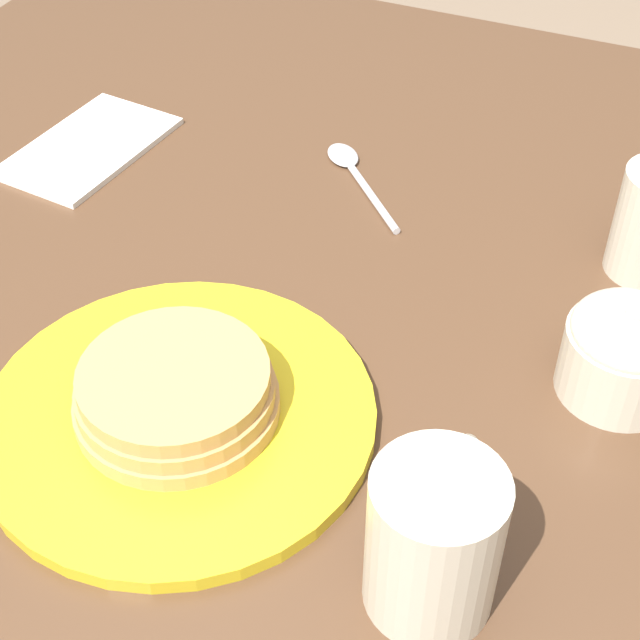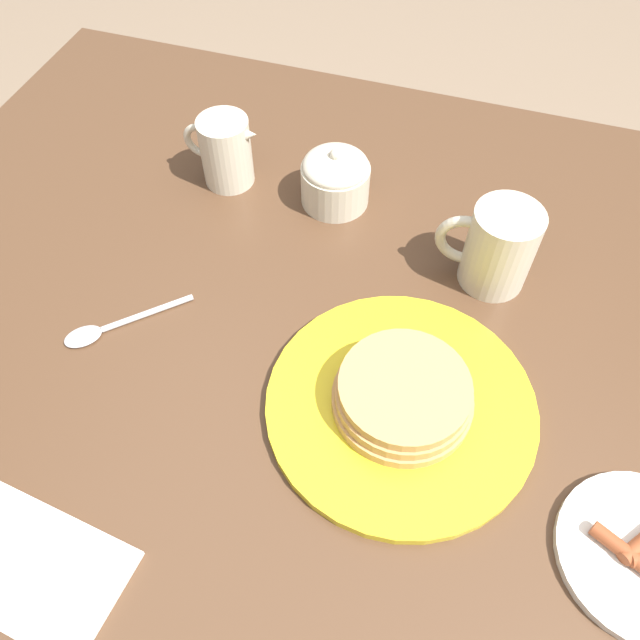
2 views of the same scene
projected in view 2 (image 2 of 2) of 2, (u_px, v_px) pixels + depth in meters
ground_plane at (350, 570)px, 1.24m from camera, size 8.00×8.00×0.00m
dining_table at (370, 434)px, 0.74m from camera, size 1.34×1.09×0.72m
pancake_plate at (402, 401)px, 0.63m from camera, size 0.28×0.28×0.05m
coffee_mug at (497, 247)px, 0.71m from camera, size 0.11×0.08×0.10m
creamer_pitcher at (226, 150)px, 0.81m from camera, size 0.11×0.07×0.10m
sugar_bowl at (335, 178)px, 0.80m from camera, size 0.09×0.09×0.08m
napkin at (31, 567)px, 0.55m from camera, size 0.18×0.12×0.01m
spoon at (106, 328)px, 0.70m from camera, size 0.12×0.12×0.01m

